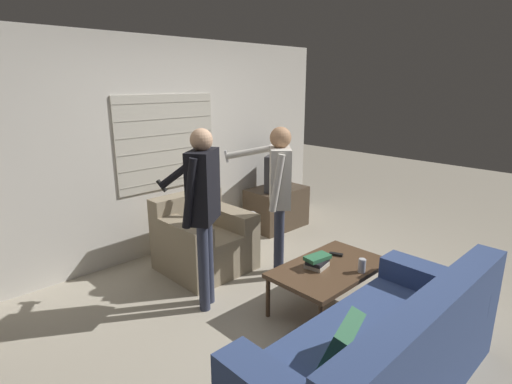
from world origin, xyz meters
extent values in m
plane|color=#B2A893|center=(0.00, 0.00, 0.00)|extent=(16.00, 16.00, 0.00)
cube|color=silver|center=(0.00, 2.03, 1.27)|extent=(5.20, 0.06, 2.55)
cube|color=beige|center=(0.04, 1.99, 1.35)|extent=(1.32, 0.02, 1.11)
cube|color=gray|center=(0.04, 1.98, 0.89)|extent=(1.29, 0.00, 0.01)
cube|color=gray|center=(0.04, 1.98, 1.07)|extent=(1.29, 0.00, 0.01)
cube|color=gray|center=(0.04, 1.98, 1.26)|extent=(1.29, 0.00, 0.01)
cube|color=gray|center=(0.04, 1.98, 1.44)|extent=(1.29, 0.00, 0.01)
cube|color=gray|center=(0.04, 1.98, 1.63)|extent=(1.29, 0.00, 0.01)
cube|color=gray|center=(0.04, 1.98, 1.81)|extent=(1.29, 0.00, 0.01)
cube|color=#384C7F|center=(-0.33, -1.06, 0.21)|extent=(2.06, 0.87, 0.41)
cube|color=#384C7F|center=(-0.33, -1.40, 0.63)|extent=(2.06, 0.20, 0.44)
cube|color=#384C7F|center=(0.58, -1.06, 0.50)|extent=(0.24, 0.87, 0.18)
cube|color=#38704C|center=(-0.69, -1.02, 0.51)|extent=(0.41, 0.31, 0.37)
cube|color=gray|center=(-0.02, 1.22, 0.22)|extent=(0.90, 0.88, 0.44)
cube|color=gray|center=(-0.03, 1.55, 0.63)|extent=(0.89, 0.21, 0.37)
cube|color=gray|center=(0.30, 1.23, 0.54)|extent=(0.25, 0.87, 0.20)
cube|color=gray|center=(-0.34, 1.22, 0.54)|extent=(0.25, 0.87, 0.20)
cube|color=brown|center=(0.31, -0.23, 0.40)|extent=(1.10, 0.66, 0.04)
cylinder|color=brown|center=(-0.20, 0.06, 0.19)|extent=(0.04, 0.04, 0.38)
cylinder|color=brown|center=(0.81, 0.06, 0.19)|extent=(0.04, 0.04, 0.38)
cylinder|color=brown|center=(-0.20, -0.52, 0.19)|extent=(0.04, 0.04, 0.38)
cylinder|color=brown|center=(0.81, -0.52, 0.19)|extent=(0.04, 0.04, 0.38)
cube|color=#4C3D2D|center=(1.54, 1.60, 0.29)|extent=(0.83, 0.55, 0.58)
cube|color=#2D2D33|center=(1.54, 1.60, 0.83)|extent=(0.67, 0.49, 0.50)
cube|color=black|center=(1.49, 1.69, 0.83)|extent=(0.49, 0.28, 0.41)
cylinder|color=#33384C|center=(-0.54, 0.55, 0.42)|extent=(0.10, 0.10, 0.85)
cylinder|color=#33384C|center=(-0.43, 0.62, 0.42)|extent=(0.10, 0.10, 0.85)
cube|color=black|center=(-0.49, 0.58, 1.17)|extent=(0.43, 0.38, 0.64)
sphere|color=tan|center=(-0.49, 0.58, 1.57)|extent=(0.20, 0.20, 0.20)
cylinder|color=black|center=(-0.69, 0.50, 1.16)|extent=(0.15, 0.17, 0.61)
cylinder|color=black|center=(-0.45, 0.91, 1.28)|extent=(0.36, 0.47, 0.42)
cube|color=black|center=(-0.59, 1.10, 1.09)|extent=(0.09, 0.10, 0.12)
cylinder|color=#33384C|center=(0.40, 0.49, 0.40)|extent=(0.10, 0.10, 0.81)
cylinder|color=#33384C|center=(0.51, 0.60, 0.40)|extent=(0.10, 0.10, 0.81)
cube|color=beige|center=(0.46, 0.55, 1.11)|extent=(0.44, 0.45, 0.60)
sphere|color=#A87A56|center=(0.46, 0.55, 1.51)|extent=(0.22, 0.22, 0.22)
cylinder|color=beige|center=(0.26, 0.40, 1.10)|extent=(0.16, 0.16, 0.58)
cylinder|color=beige|center=(0.42, 0.91, 1.33)|extent=(0.47, 0.45, 0.17)
cube|color=white|center=(0.21, 1.11, 1.27)|extent=(0.06, 0.06, 0.13)
cube|color=beige|center=(0.21, -0.16, 0.44)|extent=(0.21, 0.20, 0.04)
cube|color=black|center=(0.22, -0.16, 0.48)|extent=(0.24, 0.19, 0.03)
cube|color=#33754C|center=(0.22, -0.15, 0.51)|extent=(0.25, 0.16, 0.04)
cylinder|color=silver|center=(0.42, -0.49, 0.48)|extent=(0.07, 0.07, 0.12)
cylinder|color=silver|center=(0.42, -0.49, 0.55)|extent=(0.06, 0.06, 0.00)
cube|color=black|center=(0.54, -0.13, 0.43)|extent=(0.09, 0.14, 0.02)
cylinder|color=#A8A8AD|center=(0.80, 1.38, 0.01)|extent=(0.20, 0.20, 0.02)
cylinder|color=#A8A8AD|center=(0.80, 1.38, 0.06)|extent=(0.03, 0.03, 0.08)
torus|color=#A8A8AD|center=(0.80, 1.38, 0.27)|extent=(0.36, 0.02, 0.36)
sphere|color=#A8A8AD|center=(0.80, 1.38, 0.27)|extent=(0.10, 0.10, 0.10)
camera|label=1|loc=(-2.48, -2.16, 2.05)|focal=28.00mm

